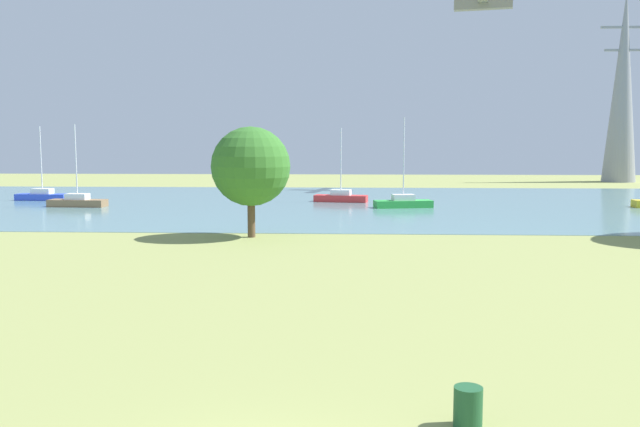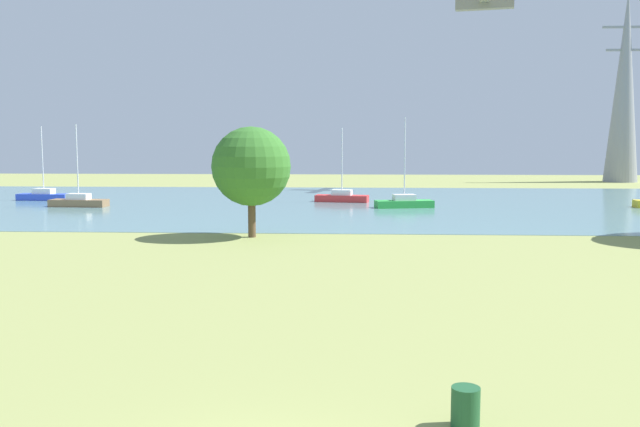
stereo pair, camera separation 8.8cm
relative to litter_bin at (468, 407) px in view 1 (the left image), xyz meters
The scene contains 10 objects.
ground_plane 19.43m from the litter_bin, 101.18° to the left, with size 160.00×160.00×0.00m, color #8C9351.
litter_bin is the anchor object (origin of this frame).
water_surface 47.21m from the litter_bin, 94.58° to the left, with size 140.00×40.00×0.02m, color slate.
sailboat_brown 49.72m from the litter_bin, 120.85° to the left, with size 4.87×1.74×6.92m.
sailboat_green 43.26m from the litter_bin, 87.39° to the left, with size 5.00×2.40×7.46m.
sailboat_red 48.45m from the litter_bin, 93.94° to the left, with size 4.98×2.29×6.72m.
sailboat_blue 57.77m from the litter_bin, 122.79° to the left, with size 4.87×1.74×6.88m.
tree_west_far 27.02m from the litter_bin, 107.58° to the left, with size 4.55×4.55×6.37m.
electricity_pylon 88.48m from the litter_bin, 67.15° to the left, with size 6.40×4.40×25.83m.
light_aircraft 69.53m from the litter_bin, 79.39° to the left, with size 6.49×8.44×2.10m.
Camera 1 is at (1.51, -9.68, 5.54)m, focal length 37.62 mm.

